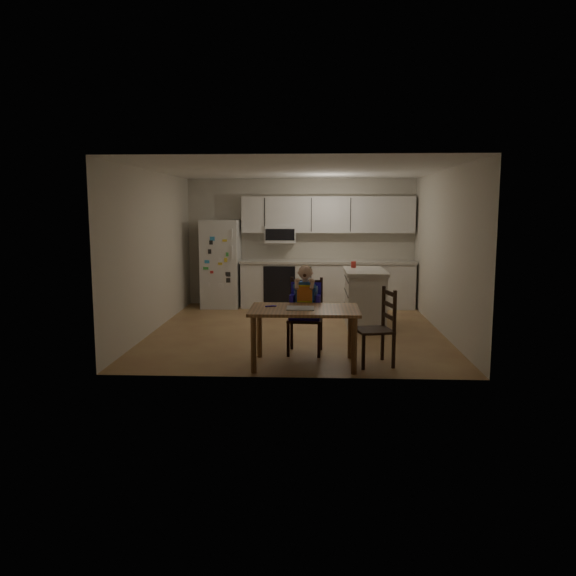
# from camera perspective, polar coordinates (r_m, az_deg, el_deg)

# --- Properties ---
(room) EXTENTS (4.52, 5.01, 2.51)m
(room) POSITION_cam_1_polar(r_m,az_deg,el_deg) (9.20, 1.00, 3.92)
(room) COLOR #8E5F3B
(room) RESTS_ON ground
(refrigerator) EXTENTS (0.72, 0.70, 1.70)m
(refrigerator) POSITION_cam_1_polar(r_m,az_deg,el_deg) (11.05, -6.82, 2.47)
(refrigerator) COLOR silver
(refrigerator) RESTS_ON ground
(kitchen_run) EXTENTS (3.37, 0.62, 2.15)m
(kitchen_run) POSITION_cam_1_polar(r_m,az_deg,el_deg) (10.99, 3.88, 2.62)
(kitchen_run) COLOR silver
(kitchen_run) RESTS_ON ground
(kitchen_island) EXTENTS (0.66, 1.25, 0.92)m
(kitchen_island) POSITION_cam_1_polar(r_m,az_deg,el_deg) (9.30, 7.79, -0.97)
(kitchen_island) COLOR silver
(kitchen_island) RESTS_ON ground
(red_cup) EXTENTS (0.09, 0.09, 0.11)m
(red_cup) POSITION_cam_1_polar(r_m,az_deg,el_deg) (9.56, 6.67, 2.39)
(red_cup) COLOR red
(red_cup) RESTS_ON kitchen_island
(dining_table) EXTENTS (1.33, 0.85, 0.71)m
(dining_table) POSITION_cam_1_polar(r_m,az_deg,el_deg) (6.85, 1.67, -2.87)
(dining_table) COLOR brown
(dining_table) RESTS_ON ground
(napkin) EXTENTS (0.33, 0.29, 0.01)m
(napkin) POSITION_cam_1_polar(r_m,az_deg,el_deg) (6.80, 1.27, -2.06)
(napkin) COLOR #BDBCC2
(napkin) RESTS_ON dining_table
(toddler_spoon) EXTENTS (0.12, 0.06, 0.02)m
(toddler_spoon) POSITION_cam_1_polar(r_m,az_deg,el_deg) (6.94, -1.84, -1.85)
(toddler_spoon) COLOR #2819C2
(toddler_spoon) RESTS_ON dining_table
(chair_booster) EXTENTS (0.47, 0.47, 1.18)m
(chair_booster) POSITION_cam_1_polar(r_m,az_deg,el_deg) (7.44, 1.78, -1.25)
(chair_booster) COLOR black
(chair_booster) RESTS_ON ground
(chair_side) EXTENTS (0.51, 0.51, 0.95)m
(chair_side) POSITION_cam_1_polar(r_m,az_deg,el_deg) (6.98, 9.45, -3.42)
(chair_side) COLOR black
(chair_side) RESTS_ON ground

